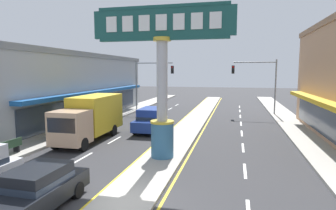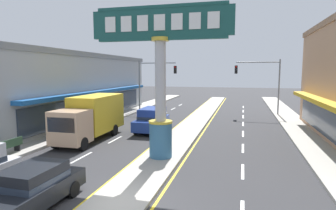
{
  "view_description": "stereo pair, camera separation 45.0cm",
  "coord_description": "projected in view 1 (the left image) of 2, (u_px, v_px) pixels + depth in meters",
  "views": [
    {
      "loc": [
        3.91,
        -9.31,
        4.89
      ],
      "look_at": [
        -0.59,
        9.49,
        2.6
      ],
      "focal_mm": 30.44,
      "sensor_mm": 36.0,
      "label": 1
    },
    {
      "loc": [
        4.34,
        -9.2,
        4.89
      ],
      "look_at": [
        -0.59,
        9.49,
        2.6
      ],
      "focal_mm": 30.44,
      "sensor_mm": 36.0,
      "label": 2
    }
  ],
  "objects": [
    {
      "name": "box_truck_far_right_lane",
      "position": [
        91.0,
        116.0,
        20.27
      ],
      "size": [
        2.3,
        6.92,
        3.12
      ],
      "color": "tan",
      "rests_on": "ground"
    },
    {
      "name": "median_strip",
      "position": [
        194.0,
        121.0,
        27.84
      ],
      "size": [
        2.3,
        52.0,
        0.14
      ],
      "primitive_type": "cube",
      "color": "#A39E93",
      "rests_on": "ground"
    },
    {
      "name": "storefront_left",
      "position": [
        50.0,
        87.0,
        28.72
      ],
      "size": [
        10.81,
        25.83,
        6.64
      ],
      "color": "#999EA3",
      "rests_on": "ground"
    },
    {
      "name": "lane_markings",
      "position": [
        192.0,
        124.0,
        26.54
      ],
      "size": [
        9.04,
        52.0,
        0.01
      ],
      "color": "silver",
      "rests_on": "ground"
    },
    {
      "name": "sidewalk_left",
      "position": [
        100.0,
        120.0,
        27.99
      ],
      "size": [
        2.53,
        60.0,
        0.18
      ],
      "primitive_type": "cube",
      "color": "#ADA89E",
      "rests_on": "ground"
    },
    {
      "name": "ground_plane",
      "position": [
        124.0,
        205.0,
        10.47
      ],
      "size": [
        160.0,
        160.0,
        0.0
      ],
      "primitive_type": "plane",
      "color": "#303033"
    },
    {
      "name": "traffic_light_left_side",
      "position": [
        150.0,
        77.0,
        34.74
      ],
      "size": [
        4.86,
        0.46,
        6.2
      ],
      "color": "slate",
      "rests_on": "ground"
    },
    {
      "name": "sedan_mid_left_lane",
      "position": [
        36.0,
        189.0,
        9.96
      ],
      "size": [
        1.88,
        4.32,
        1.53
      ],
      "color": "black",
      "rests_on": "ground"
    },
    {
      "name": "suv_near_right_lane",
      "position": [
        151.0,
        119.0,
        23.29
      ],
      "size": [
        2.03,
        4.63,
        1.9
      ],
      "color": "navy",
      "rests_on": "ground"
    },
    {
      "name": "traffic_light_right_side",
      "position": [
        259.0,
        77.0,
        31.68
      ],
      "size": [
        4.86,
        0.46,
        6.2
      ],
      "color": "slate",
      "rests_on": "ground"
    },
    {
      "name": "street_bench",
      "position": [
        9.0,
        147.0,
        16.08
      ],
      "size": [
        0.48,
        1.6,
        0.88
      ],
      "color": "#2D4C33",
      "rests_on": "sidewalk_left"
    },
    {
      "name": "sidewalk_right",
      "position": [
        298.0,
        129.0,
        23.82
      ],
      "size": [
        2.53,
        60.0,
        0.18
      ],
      "primitive_type": "cube",
      "color": "#ADA89E",
      "rests_on": "ground"
    },
    {
      "name": "district_sign",
      "position": [
        162.0,
        78.0,
        15.39
      ],
      "size": [
        7.74,
        1.31,
        8.21
      ],
      "color": "#33668C",
      "rests_on": "median_strip"
    }
  ]
}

